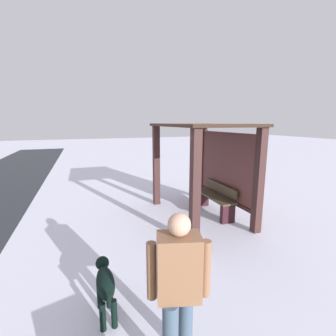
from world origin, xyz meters
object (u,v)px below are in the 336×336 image
object	(u,v)px
bus_shelter	(210,154)
dog	(105,284)
bench_left_inside	(215,199)
person_walking	(179,282)

from	to	relation	value
bus_shelter	dog	xyz separation A→B (m)	(2.41, -2.75, -1.14)
bench_left_inside	person_walking	world-z (taller)	person_walking
dog	person_walking	bearing A→B (deg)	34.15
bench_left_inside	person_walking	distance (m)	4.07
bus_shelter	person_walking	xyz separation A→B (m)	(3.27, -2.17, -0.67)
bus_shelter	bench_left_inside	world-z (taller)	bus_shelter
bus_shelter	person_walking	distance (m)	3.98
person_walking	dog	distance (m)	1.15
bench_left_inside	dog	size ratio (longest dim) A/B	1.70
person_walking	bench_left_inside	bearing A→B (deg)	144.11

